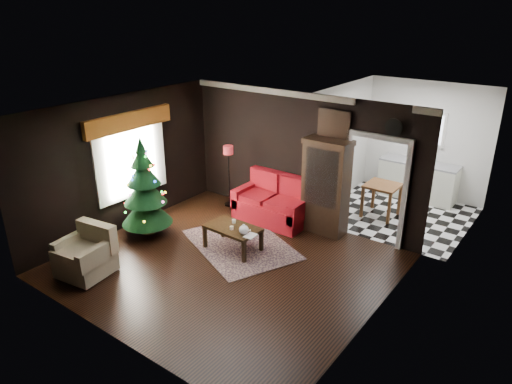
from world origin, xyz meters
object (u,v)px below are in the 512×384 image
Objects in this scene: floor_lamp at (229,176)px; wall_clock at (394,127)px; armchair at (84,251)px; christmas_tree at (144,188)px; loveseat at (273,200)px; teapot at (244,230)px; curio_cabinet at (326,189)px; coffee_table at (233,238)px; kitchen_table at (381,200)px.

floor_lamp is 3.84m from wall_clock.
wall_clock is (3.73, 4.16, 1.92)m from armchair.
christmas_tree is 4.91m from wall_clock.
loveseat is 4.01m from armchair.
wall_clock is (1.87, 2.03, 1.80)m from teapot.
loveseat is 0.89× the size of curio_cabinet.
christmas_tree is at bearing -162.44° from coffee_table.
kitchen_table is (1.68, 3.17, 0.13)m from coffee_table.
floor_lamp is (-2.28, -0.33, -0.12)m from curio_cabinet.
loveseat reaches higher than teapot.
wall_clock is (3.48, 0.51, 1.55)m from floor_lamp.
teapot is 0.27× the size of kitchen_table.
armchair is at bearing -93.92° from floor_lamp.
kitchen_table is at bearing 113.75° from wall_clock.
curio_cabinet is at bearing 70.09° from teapot.
armchair is 4.21× the size of teapot.
wall_clock is 2.43m from kitchen_table.
curio_cabinet reaches higher than kitchen_table.
kitchen_table is at bearing 65.56° from curio_cabinet.
wall_clock is at bearing 40.67° from coffee_table.
coffee_table is 3.64m from wall_clock.
christmas_tree is (-0.54, -1.97, 0.22)m from floor_lamp.
floor_lamp reaches higher than coffee_table.
curio_cabinet is at bearing 59.29° from coffee_table.
curio_cabinet reaches higher than coffee_table.
teapot is at bearing 11.83° from christmas_tree.
loveseat is 1.20× the size of floor_lamp.
kitchen_table is at bearing 47.10° from christmas_tree.
curio_cabinet is 1.34× the size of floor_lamp.
armchair is 0.83× the size of coffee_table.
coffee_table is (0.12, -1.52, -0.25)m from loveseat.
wall_clock is at bearing -66.25° from kitchen_table.
armchair is (-0.25, -3.65, -0.37)m from floor_lamp.
teapot is at bearing -111.92° from kitchen_table.
curio_cabinet is 1.82× the size of coffee_table.
coffee_table is at bearing 162.25° from teapot.
floor_lamp is at bearing 136.54° from teapot.
curio_cabinet is at bearing 10.83° from loveseat.
teapot is (0.36, -0.12, 0.33)m from coffee_table.
floor_lamp is at bearing 78.05° from armchair.
loveseat is at bearing -137.49° from kitchen_table.
coffee_table is at bearing -117.97° from kitchen_table.
armchair is 2.83m from teapot.
curio_cabinet is 2.20× the size of armchair.
teapot is at bearing 40.86° from armchair.
kitchen_table is at bearing 62.03° from coffee_table.
curio_cabinet is 3.64m from christmas_tree.
christmas_tree is at bearing 91.77° from armchair.
kitchen_table is (3.18, 5.41, -0.09)m from armchair.
armchair reaches higher than coffee_table.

